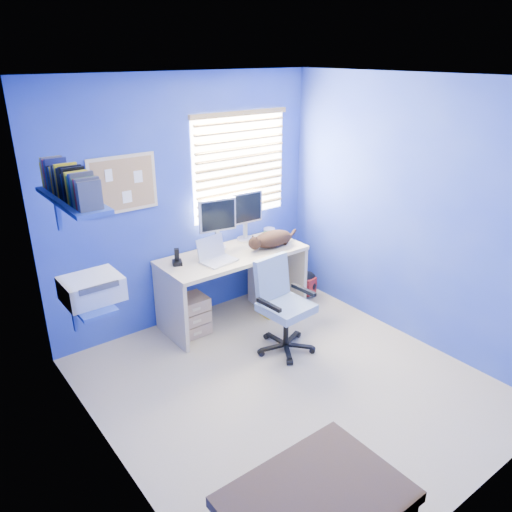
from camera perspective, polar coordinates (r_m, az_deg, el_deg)
floor at (r=4.45m, az=3.67°, el=-14.44°), size 3.00×3.20×0.00m
ceiling at (r=3.57m, az=4.71°, el=19.66°), size 3.00×3.20×0.00m
wall_back at (r=5.08m, az=-7.93°, el=6.00°), size 3.00×0.01×2.50m
wall_front at (r=2.96m, az=25.21°, el=-8.55°), size 3.00×0.01×2.50m
wall_left at (r=3.13m, az=-17.05°, el=-5.56°), size 0.01×3.20×2.50m
wall_right at (r=4.91m, az=17.45°, el=4.60°), size 0.01×3.20×2.50m
desk at (r=5.27m, az=-2.58°, el=-3.41°), size 1.54×0.65×0.74m
laptop at (r=4.88m, az=-4.29°, el=0.52°), size 0.36×0.30×0.22m
monitor_left at (r=5.17m, az=-4.50°, el=3.66°), size 0.42×0.19×0.54m
monitor_right at (r=5.40m, az=-1.26°, el=4.56°), size 0.41×0.14×0.54m
phone at (r=4.88m, az=-9.04°, el=-0.05°), size 0.12×0.14×0.17m
mug at (r=5.42m, az=1.31°, el=2.18°), size 0.10×0.09×0.10m
cd_spindle at (r=5.64m, az=1.52°, el=2.84°), size 0.13×0.13×0.07m
cat at (r=5.28m, az=1.90°, el=1.97°), size 0.48×0.27×0.17m
tower_pc at (r=5.55m, az=1.03°, el=-3.67°), size 0.24×0.46×0.45m
drawer_boxes at (r=5.09m, az=-7.57°, el=-6.77°), size 0.35×0.28×0.41m
yellow_book at (r=5.38m, az=1.18°, el=-5.82°), size 0.03×0.17×0.24m
backpack at (r=5.81m, az=5.78°, el=-3.24°), size 0.31×0.26×0.33m
office_chair at (r=4.76m, az=3.07°, el=-6.97°), size 0.56×0.56×0.90m
window_blinds at (r=5.31m, az=-1.77°, el=10.29°), size 1.15×0.05×1.10m
corkboard at (r=4.71m, az=-14.92°, el=7.95°), size 0.64×0.02×0.52m
wall_shelves at (r=3.76m, az=-19.48°, el=1.95°), size 0.42×0.90×1.05m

